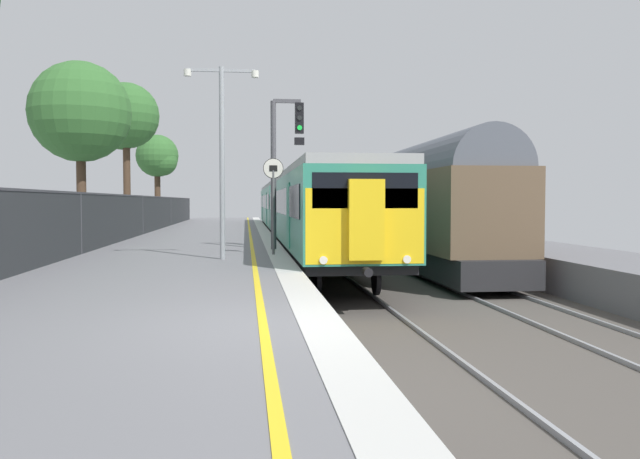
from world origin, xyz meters
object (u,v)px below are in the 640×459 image
commuter_train_at_platform (297,207)px  background_tree_back (125,119)px  background_tree_right (158,158)px  signal_gantry (282,156)px  freight_train_adjacent_track (368,202)px  platform_lamp_mid (222,145)px  background_tree_left (80,115)px  speed_limit_sign (273,194)px

commuter_train_at_platform → background_tree_back: bearing=153.3°
background_tree_right → signal_gantry: bearing=-74.5°
freight_train_adjacent_track → background_tree_right: background_tree_right is taller
signal_gantry → platform_lamp_mid: (-1.81, -3.48, 0.03)m
commuter_train_at_platform → background_tree_back: size_ratio=4.72×
background_tree_left → background_tree_back: 9.56m
signal_gantry → speed_limit_sign: bearing=-99.7°
speed_limit_sign → background_tree_back: bearing=111.5°
commuter_train_at_platform → freight_train_adjacent_track: freight_train_adjacent_track is taller
freight_train_adjacent_track → background_tree_left: bearing=-157.2°
freight_train_adjacent_track → background_tree_left: 15.38m
commuter_train_at_platform → freight_train_adjacent_track: bearing=15.0°
speed_limit_sign → background_tree_right: bearing=103.7°
commuter_train_at_platform → background_tree_left: (-9.75, -4.70, 4.05)m
platform_lamp_mid → background_tree_right: size_ratio=0.81×
commuter_train_at_platform → signal_gantry: size_ratio=8.10×
signal_gantry → speed_limit_sign: (-0.38, -2.19, -1.26)m
platform_lamp_mid → background_tree_right: background_tree_right is taller
speed_limit_sign → background_tree_right: (-7.07, 29.07, 2.93)m
commuter_train_at_platform → background_tree_back: (-9.57, 4.81, 5.06)m
signal_gantry → platform_lamp_mid: bearing=-117.5°
background_tree_right → background_tree_back: size_ratio=0.76×
commuter_train_at_platform → platform_lamp_mid: 16.50m
speed_limit_sign → background_tree_left: background_tree_left is taller
commuter_train_at_platform → background_tree_right: background_tree_right is taller
background_tree_back → signal_gantry: bearing=-65.0°
signal_gantry → platform_lamp_mid: size_ratio=0.94×
commuter_train_at_platform → speed_limit_sign: (-1.85, -14.78, 0.54)m
speed_limit_sign → background_tree_back: 21.54m
background_tree_back → platform_lamp_mid: bearing=-73.3°
freight_train_adjacent_track → background_tree_back: 14.87m
freight_train_adjacent_track → speed_limit_sign: bearing=-110.2°
commuter_train_at_platform → signal_gantry: (-1.47, -12.59, 1.80)m
commuter_train_at_platform → freight_train_adjacent_track: (4.00, 1.08, 0.27)m
commuter_train_at_platform → speed_limit_sign: commuter_train_at_platform is taller
speed_limit_sign → platform_lamp_mid: 2.32m
signal_gantry → background_tree_right: size_ratio=0.76×
freight_train_adjacent_track → speed_limit_sign: 16.90m
freight_train_adjacent_track → speed_limit_sign: (-5.85, -15.86, 0.27)m
freight_train_adjacent_track → speed_limit_sign: size_ratio=13.25×
commuter_train_at_platform → speed_limit_sign: 14.91m
signal_gantry → commuter_train_at_platform: bearing=83.3°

